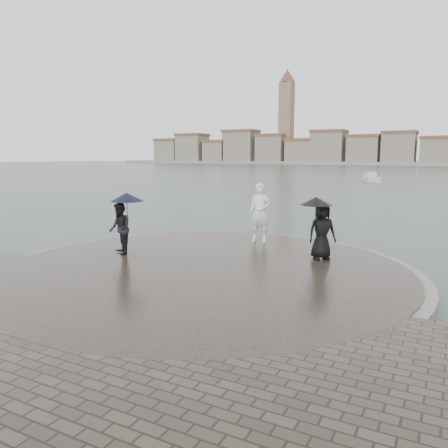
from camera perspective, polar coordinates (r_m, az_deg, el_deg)
The scene contains 7 objects.
ground at distance 10.31m, azimuth -12.84°, elevation -11.72°, with size 400.00×400.00×0.00m, color #2B3835.
kerb_ring at distance 12.97m, azimuth -2.70°, elevation -6.43°, with size 12.50×12.50×0.32m, color gray.
quay_tip at distance 12.97m, azimuth -2.70°, elevation -6.34°, with size 11.90×11.90×0.36m, color #2D261E.
statue at distance 16.45m, azimuth 4.71°, elevation 1.49°, with size 0.81×0.53×2.22m, color white.
visitor_left at distance 14.70m, azimuth -13.22°, elevation 0.51°, with size 1.33×1.16×2.04m.
visitor_right at distance 13.99m, azimuth 12.49°, elevation 0.02°, with size 1.29×1.11×1.95m.
far_skyline at distance 168.46m, azimuth 23.86°, elevation 8.91°, with size 260.00×20.00×37.00m.
Camera 1 is at (6.38, -7.26, 3.61)m, focal length 35.00 mm.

